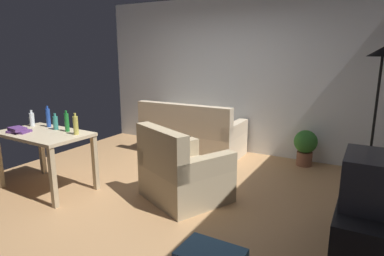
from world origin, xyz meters
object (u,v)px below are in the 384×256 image
object	(u,v)px
tv	(369,180)
bottle_green	(67,122)
torchiere_lamp	(379,85)
bottle_clear	(32,119)
potted_plant	(305,145)
bottle_blue	(48,118)
couch	(191,137)
bottle_squat	(76,125)
tv_stand	(362,229)
armchair	(182,174)
book_stack	(18,130)
desk	(44,141)
bottle_tall	(55,123)

from	to	relation	value
tv	bottle_green	world-z (taller)	bottle_green
torchiere_lamp	bottle_green	world-z (taller)	torchiere_lamp
bottle_clear	bottle_green	distance (m)	0.68
torchiere_lamp	bottle_green	size ratio (longest dim) A/B	6.61
potted_plant	bottle_clear	distance (m)	4.06
bottle_blue	tv	bearing A→B (deg)	1.82
couch	bottle_squat	bearing A→B (deg)	78.29
tv_stand	armchair	size ratio (longest dim) A/B	0.94
potted_plant	bottle_blue	world-z (taller)	bottle_blue
book_stack	tv	bearing A→B (deg)	7.70
bottle_green	tv	bearing A→B (deg)	3.09
tv	desk	world-z (taller)	tv
tv	bottle_clear	world-z (taller)	bottle_clear
torchiere_lamp	tv	bearing A→B (deg)	-89.81
bottle_clear	book_stack	size ratio (longest dim) A/B	0.77
desk	bottle_blue	bearing A→B (deg)	133.07
desk	bottle_clear	bearing A→B (deg)	162.30
tv	bottle_clear	size ratio (longest dim) A/B	2.68
tv	torchiere_lamp	bearing A→B (deg)	0.19
bottle_blue	bottle_squat	bearing A→B (deg)	-10.35
tv_stand	bottle_squat	xyz separation A→B (m)	(-3.21, -0.24, 0.64)
tv	bottle_squat	xyz separation A→B (m)	(-3.22, -0.24, 0.18)
tv	potted_plant	bearing A→B (deg)	22.01
book_stack	bottle_clear	bearing A→B (deg)	119.08
potted_plant	bottle_blue	xyz separation A→B (m)	(-2.99, -2.32, 0.56)
desk	bottle_green	world-z (taller)	bottle_green
torchiere_lamp	bottle_tall	world-z (taller)	torchiere_lamp
tv_stand	bottle_green	bearing A→B (deg)	93.09
bottle_tall	bottle_squat	bearing A→B (deg)	-7.68
tv_stand	bottle_green	distance (m)	3.50
bottle_clear	book_stack	bearing A→B (deg)	-60.92
tv	bottle_squat	distance (m)	3.23
couch	bottle_tall	size ratio (longest dim) A/B	8.06
bottle_tall	bottle_squat	size ratio (longest dim) A/B	0.81
couch	tv_stand	size ratio (longest dim) A/B	1.59
tv	desk	xyz separation A→B (m)	(-3.67, -0.37, -0.05)
potted_plant	bottle_squat	xyz separation A→B (m)	(-2.33, -2.44, 0.55)
bottle_blue	book_stack	xyz separation A→B (m)	(-0.06, -0.41, -0.10)
couch	bottle_green	xyz separation A→B (m)	(-0.67, -2.07, 0.57)
tv_stand	tv	world-z (taller)	tv
bottle_clear	potted_plant	bearing A→B (deg)	36.59
tv_stand	bottle_squat	bearing A→B (deg)	94.34
tv	book_stack	distance (m)	3.97
book_stack	bottle_green	bearing A→B (deg)	35.04
desk	book_stack	world-z (taller)	book_stack
torchiere_lamp	desk	xyz separation A→B (m)	(-3.67, -1.42, -0.76)
tv	desk	bearing A→B (deg)	95.72
desk	potted_plant	xyz separation A→B (m)	(2.78, 2.57, -0.32)
bottle_blue	bottle_squat	size ratio (longest dim) A/B	1.08
armchair	tv_stand	bearing A→B (deg)	-160.66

